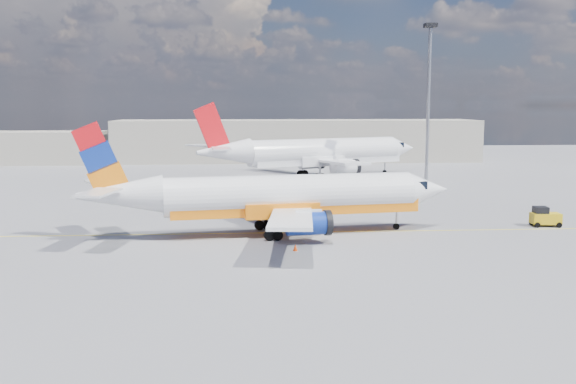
{
  "coord_description": "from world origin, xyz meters",
  "views": [
    {
      "loc": [
        -5.57,
        -50.87,
        10.82
      ],
      "look_at": [
        -1.79,
        3.13,
        3.5
      ],
      "focal_mm": 40.0,
      "sensor_mm": 36.0,
      "label": 1
    }
  ],
  "objects": [
    {
      "name": "terminal_annex",
      "position": [
        -45.0,
        72.0,
        3.0
      ],
      "size": [
        26.0,
        10.0,
        6.0
      ],
      "primitive_type": "cube",
      "color": "#AAA293",
      "rests_on": "ground"
    },
    {
      "name": "floodlight_mast",
      "position": [
        19.59,
        35.39,
        13.01
      ],
      "size": [
        1.58,
        1.58,
        21.7
      ],
      "color": "#93939A",
      "rests_on": "ground"
    },
    {
      "name": "terminal_main",
      "position": [
        5.0,
        75.0,
        4.0
      ],
      "size": [
        70.0,
        14.0,
        8.0
      ],
      "primitive_type": "cube",
      "color": "#AAA293",
      "rests_on": "ground"
    },
    {
      "name": "taxi_line",
      "position": [
        0.0,
        3.0,
        0.01
      ],
      "size": [
        70.0,
        0.15,
        0.01
      ],
      "primitive_type": "cube",
      "color": "yellow",
      "rests_on": "ground"
    },
    {
      "name": "second_jet",
      "position": [
        5.52,
        44.47,
        3.77
      ],
      "size": [
        36.78,
        27.72,
        11.31
      ],
      "rotation": [
        0.0,
        0.0,
        0.4
      ],
      "color": "white",
      "rests_on": "ground"
    },
    {
      "name": "main_jet",
      "position": [
        -2.64,
        2.23,
        3.23
      ],
      "size": [
        32.04,
        25.0,
        9.68
      ],
      "rotation": [
        0.0,
        0.0,
        0.15
      ],
      "color": "white",
      "rests_on": "ground"
    },
    {
      "name": "gse_tug",
      "position": [
        21.5,
        4.27,
        0.85
      ],
      "size": [
        2.62,
        1.74,
        1.79
      ],
      "rotation": [
        0.0,
        0.0,
        -0.08
      ],
      "color": "black",
      "rests_on": "ground"
    },
    {
      "name": "ground",
      "position": [
        0.0,
        0.0,
        0.0
      ],
      "size": [
        240.0,
        240.0,
        0.0
      ],
      "primitive_type": "plane",
      "color": "slate",
      "rests_on": "ground"
    },
    {
      "name": "traffic_cone",
      "position": [
        -1.75,
        -4.15,
        0.27
      ],
      "size": [
        0.4,
        0.4,
        0.56
      ],
      "color": "white",
      "rests_on": "ground"
    }
  ]
}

